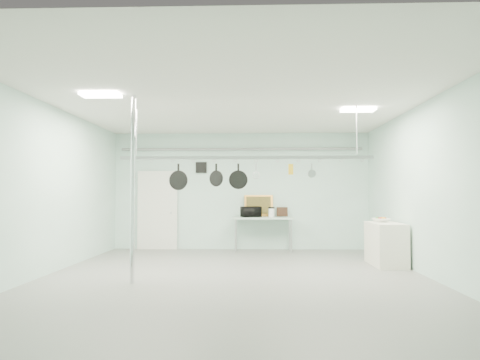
{
  "coord_description": "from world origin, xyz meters",
  "views": [
    {
      "loc": [
        0.35,
        -7.79,
        1.49
      ],
      "look_at": [
        0.07,
        1.0,
        1.8
      ],
      "focal_mm": 32.0,
      "sensor_mm": 36.0,
      "label": 1
    }
  ],
  "objects_px": {
    "fruit_bowl": "(381,220)",
    "prep_table": "(263,220)",
    "pot_rack": "(246,156)",
    "coffee_canister": "(271,213)",
    "side_cabinet": "(386,244)",
    "microwave": "(251,212)",
    "skillet_right": "(238,176)",
    "skillet_mid": "(216,175)",
    "skillet_left": "(178,177)",
    "chrome_pole": "(133,188)"
  },
  "relations": [
    {
      "from": "microwave",
      "to": "fruit_bowl",
      "type": "distance_m",
      "value": 3.44
    },
    {
      "from": "chrome_pole",
      "to": "skillet_right",
      "type": "distance_m",
      "value": 1.99
    },
    {
      "from": "microwave",
      "to": "skillet_left",
      "type": "relative_size",
      "value": 1.01
    },
    {
      "from": "side_cabinet",
      "to": "coffee_canister",
      "type": "height_order",
      "value": "coffee_canister"
    },
    {
      "from": "microwave",
      "to": "coffee_canister",
      "type": "xyz_separation_m",
      "value": [
        0.54,
        -0.0,
        -0.02
      ]
    },
    {
      "from": "prep_table",
      "to": "fruit_bowl",
      "type": "bearing_deg",
      "value": -38.93
    },
    {
      "from": "side_cabinet",
      "to": "fruit_bowl",
      "type": "bearing_deg",
      "value": 103.48
    },
    {
      "from": "pot_rack",
      "to": "fruit_bowl",
      "type": "xyz_separation_m",
      "value": [
        2.91,
        1.27,
        -1.29
      ]
    },
    {
      "from": "pot_rack",
      "to": "skillet_mid",
      "type": "height_order",
      "value": "pot_rack"
    },
    {
      "from": "chrome_pole",
      "to": "side_cabinet",
      "type": "relative_size",
      "value": 2.67
    },
    {
      "from": "coffee_canister",
      "to": "skillet_left",
      "type": "xyz_separation_m",
      "value": [
        -1.9,
        -3.23,
        0.82
      ]
    },
    {
      "from": "microwave",
      "to": "skillet_mid",
      "type": "distance_m",
      "value": 3.4
    },
    {
      "from": "coffee_canister",
      "to": "skillet_right",
      "type": "distance_m",
      "value": 3.42
    },
    {
      "from": "prep_table",
      "to": "skillet_mid",
      "type": "relative_size",
      "value": 3.67
    },
    {
      "from": "pot_rack",
      "to": "side_cabinet",
      "type": "bearing_deg",
      "value": 20.45
    },
    {
      "from": "side_cabinet",
      "to": "microwave",
      "type": "bearing_deg",
      "value": 143.39
    },
    {
      "from": "skillet_left",
      "to": "skillet_right",
      "type": "bearing_deg",
      "value": 12.43
    },
    {
      "from": "side_cabinet",
      "to": "pot_rack",
      "type": "xyz_separation_m",
      "value": [
        -2.95,
        -1.1,
        1.78
      ]
    },
    {
      "from": "fruit_bowl",
      "to": "skillet_right",
      "type": "distance_m",
      "value": 3.42
    },
    {
      "from": "skillet_left",
      "to": "pot_rack",
      "type": "bearing_deg",
      "value": 12.43
    },
    {
      "from": "side_cabinet",
      "to": "skillet_right",
      "type": "xyz_separation_m",
      "value": [
        -3.09,
        -1.1,
        1.39
      ]
    },
    {
      "from": "prep_table",
      "to": "microwave",
      "type": "relative_size",
      "value": 3.21
    },
    {
      "from": "fruit_bowl",
      "to": "coffee_canister",
      "type": "bearing_deg",
      "value": 139.49
    },
    {
      "from": "pot_rack",
      "to": "microwave",
      "type": "bearing_deg",
      "value": 88.6
    },
    {
      "from": "microwave",
      "to": "skillet_mid",
      "type": "bearing_deg",
      "value": 60.93
    },
    {
      "from": "skillet_mid",
      "to": "coffee_canister",
      "type": "bearing_deg",
      "value": 98.71
    },
    {
      "from": "pot_rack",
      "to": "skillet_left",
      "type": "distance_m",
      "value": 1.34
    },
    {
      "from": "side_cabinet",
      "to": "pot_rack",
      "type": "relative_size",
      "value": 0.25
    },
    {
      "from": "skillet_mid",
      "to": "microwave",
      "type": "bearing_deg",
      "value": 107.6
    },
    {
      "from": "pot_rack",
      "to": "skillet_right",
      "type": "relative_size",
      "value": 9.94
    },
    {
      "from": "side_cabinet",
      "to": "microwave",
      "type": "height_order",
      "value": "microwave"
    },
    {
      "from": "pot_rack",
      "to": "skillet_right",
      "type": "distance_m",
      "value": 0.41
    },
    {
      "from": "microwave",
      "to": "side_cabinet",
      "type": "bearing_deg",
      "value": 125.52
    },
    {
      "from": "pot_rack",
      "to": "coffee_canister",
      "type": "distance_m",
      "value": 3.5
    },
    {
      "from": "skillet_left",
      "to": "skillet_right",
      "type": "height_order",
      "value": "same"
    },
    {
      "from": "skillet_left",
      "to": "skillet_mid",
      "type": "bearing_deg",
      "value": 12.43
    },
    {
      "from": "chrome_pole",
      "to": "pot_rack",
      "type": "xyz_separation_m",
      "value": [
        1.9,
        0.9,
        0.63
      ]
    },
    {
      "from": "skillet_left",
      "to": "skillet_mid",
      "type": "distance_m",
      "value": 0.72
    },
    {
      "from": "chrome_pole",
      "to": "skillet_mid",
      "type": "distance_m",
      "value": 1.64
    },
    {
      "from": "chrome_pole",
      "to": "skillet_left",
      "type": "distance_m",
      "value": 1.12
    },
    {
      "from": "side_cabinet",
      "to": "skillet_mid",
      "type": "distance_m",
      "value": 3.94
    },
    {
      "from": "microwave",
      "to": "skillet_left",
      "type": "xyz_separation_m",
      "value": [
        -1.36,
        -3.23,
        0.8
      ]
    },
    {
      "from": "chrome_pole",
      "to": "skillet_mid",
      "type": "xyz_separation_m",
      "value": [
        1.34,
        0.9,
        0.27
      ]
    },
    {
      "from": "prep_table",
      "to": "chrome_pole",
      "type": "bearing_deg",
      "value": -118.71
    },
    {
      "from": "skillet_left",
      "to": "skillet_mid",
      "type": "xyz_separation_m",
      "value": [
        0.72,
        0.0,
        0.03
      ]
    },
    {
      "from": "prep_table",
      "to": "skillet_mid",
      "type": "xyz_separation_m",
      "value": [
        -0.96,
        -3.3,
        1.03
      ]
    },
    {
      "from": "prep_table",
      "to": "side_cabinet",
      "type": "height_order",
      "value": "prep_table"
    },
    {
      "from": "fruit_bowl",
      "to": "prep_table",
      "type": "bearing_deg",
      "value": 141.07
    },
    {
      "from": "prep_table",
      "to": "skillet_mid",
      "type": "height_order",
      "value": "skillet_mid"
    },
    {
      "from": "side_cabinet",
      "to": "microwave",
      "type": "xyz_separation_m",
      "value": [
        -2.87,
        2.13,
        0.59
      ]
    }
  ]
}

